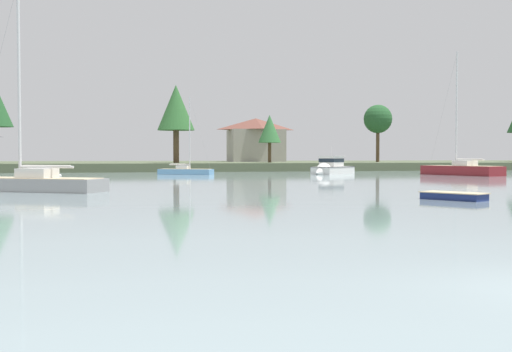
# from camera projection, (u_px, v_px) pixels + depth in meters

# --- Properties ---
(far_shore_bank) EXTENTS (228.74, 42.63, 1.18)m
(far_shore_bank) POSITION_uv_depth(u_px,v_px,m) (166.00, 165.00, 104.89)
(far_shore_bank) COLOR #4C563D
(far_shore_bank) RESTS_ON ground
(sailboat_skyblue) EXTENTS (6.64, 4.64, 9.69)m
(sailboat_skyblue) POSITION_uv_depth(u_px,v_px,m) (186.00, 173.00, 73.72)
(sailboat_skyblue) COLOR #669ECC
(sailboat_skyblue) RESTS_ON ground
(dinghy_navy) EXTENTS (2.84, 3.49, 0.53)m
(dinghy_navy) POSITION_uv_depth(u_px,v_px,m) (454.00, 197.00, 31.17)
(dinghy_navy) COLOR navy
(dinghy_navy) RESTS_ON ground
(sailboat_grey) EXTENTS (9.68, 6.95, 13.71)m
(sailboat_grey) POSITION_uv_depth(u_px,v_px,m) (31.00, 187.00, 38.85)
(sailboat_grey) COLOR gray
(sailboat_grey) RESTS_ON ground
(cruiser_white) EXTENTS (7.44, 7.23, 4.31)m
(cruiser_white) POSITION_uv_depth(u_px,v_px,m) (330.00, 170.00, 75.88)
(cruiser_white) COLOR white
(cruiser_white) RESTS_ON ground
(sailboat_maroon) EXTENTS (5.93, 10.19, 14.91)m
(sailboat_maroon) POSITION_uv_depth(u_px,v_px,m) (461.00, 173.00, 70.66)
(sailboat_maroon) COLOR maroon
(sailboat_maroon) RESTS_ON ground
(mooring_buoy_white) EXTENTS (0.39, 0.39, 0.44)m
(mooring_buoy_white) POSITION_uv_depth(u_px,v_px,m) (60.00, 176.00, 66.54)
(mooring_buoy_white) COLOR white
(mooring_buoy_white) RESTS_ON ground
(shore_tree_inland_a) EXTENTS (3.55, 3.55, 7.42)m
(shore_tree_inland_a) POSITION_uv_depth(u_px,v_px,m) (270.00, 129.00, 96.07)
(shore_tree_inland_a) COLOR brown
(shore_tree_inland_a) RESTS_ON far_shore_bank
(shore_tree_right) EXTENTS (4.70, 4.70, 9.49)m
(shore_tree_right) POSITION_uv_depth(u_px,v_px,m) (378.00, 119.00, 102.32)
(shore_tree_right) COLOR brown
(shore_tree_right) RESTS_ON far_shore_bank
(shore_tree_left_mid) EXTENTS (5.43, 5.43, 11.41)m
(shore_tree_left_mid) POSITION_uv_depth(u_px,v_px,m) (176.00, 108.00, 90.18)
(shore_tree_left_mid) COLOR brown
(shore_tree_left_mid) RESTS_ON far_shore_bank
(cottage_behind_trees) EXTENTS (10.17, 7.91, 7.76)m
(cottage_behind_trees) POSITION_uv_depth(u_px,v_px,m) (256.00, 139.00, 110.92)
(cottage_behind_trees) COLOR #9E998E
(cottage_behind_trees) RESTS_ON far_shore_bank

